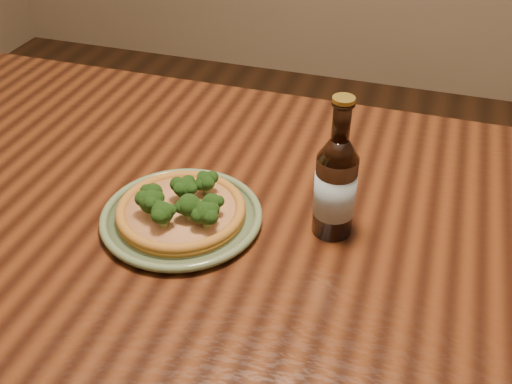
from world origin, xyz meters
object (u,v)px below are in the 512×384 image
(plate, at_px, (182,217))
(pizza, at_px, (181,209))
(beer_bottle, at_px, (335,185))
(table, at_px, (201,242))

(plate, xyz_separation_m, pizza, (0.00, -0.00, 0.02))
(beer_bottle, bearing_deg, plate, -157.67)
(table, xyz_separation_m, beer_bottle, (0.24, -0.00, 0.18))
(table, relative_size, pizza, 7.36)
(table, height_order, pizza, pizza)
(plate, distance_m, beer_bottle, 0.26)
(pizza, height_order, beer_bottle, beer_bottle)
(beer_bottle, bearing_deg, pizza, -157.10)
(table, bearing_deg, beer_bottle, -0.81)
(pizza, xyz_separation_m, beer_bottle, (0.24, 0.06, 0.06))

